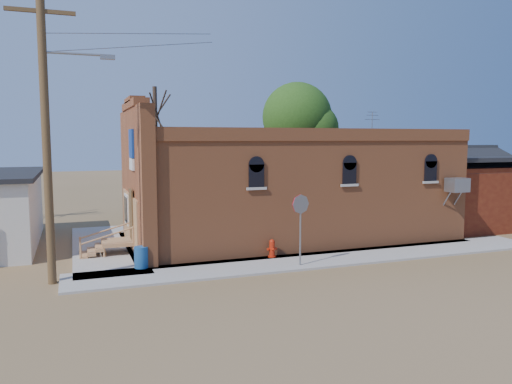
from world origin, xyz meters
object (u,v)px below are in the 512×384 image
object	(u,v)px
brick_bar	(284,188)
stop_sign	(300,211)
utility_pole	(48,133)
fire_hydrant	(272,248)
trash_barrel	(141,257)

from	to	relation	value
brick_bar	stop_sign	world-z (taller)	brick_bar
utility_pole	fire_hydrant	distance (m)	8.87
utility_pole	trash_barrel	size ratio (longest dim) A/B	12.02
stop_sign	trash_barrel	world-z (taller)	stop_sign
fire_hydrant	trash_barrel	bearing A→B (deg)	159.56
brick_bar	utility_pole	bearing A→B (deg)	-156.31
brick_bar	fire_hydrant	distance (m)	4.68
stop_sign	trash_barrel	xyz separation A→B (m)	(-5.39, 1.58, -1.58)
trash_barrel	stop_sign	bearing A→B (deg)	-16.34
trash_barrel	brick_bar	bearing A→B (deg)	27.31
brick_bar	trash_barrel	world-z (taller)	brick_bar
trash_barrel	fire_hydrant	bearing A→B (deg)	-1.57
brick_bar	stop_sign	bearing A→B (deg)	-106.99
fire_hydrant	stop_sign	bearing A→B (deg)	-89.93
utility_pole	stop_sign	world-z (taller)	utility_pole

